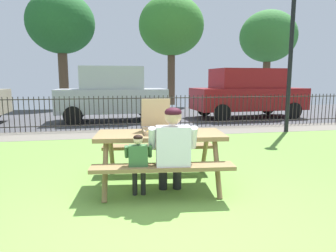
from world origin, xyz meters
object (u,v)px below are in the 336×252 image
Objects in this scene: adult_at_table at (172,148)px; child_at_table at (138,160)px; far_tree_center at (171,26)px; far_tree_midleft at (61,24)px; parked_car_left at (112,94)px; far_tree_midright at (268,37)px; pizza_box_open at (157,126)px; lamp_post_walkway at (292,35)px; picnic_table_foreground at (160,145)px; parked_car_center at (247,92)px.

adult_at_table reaches higher than child_at_table.
child_at_table is 15.22m from far_tree_center.
parked_car_left is at bearing -68.61° from far_tree_midleft.
child_at_table is 17.52m from far_tree_midright.
parked_car_left is at bearing 95.21° from adult_at_table.
pizza_box_open is 16.81m from far_tree_midright.
far_tree_center is at bearing 180.00° from far_tree_midright.
far_tree_midleft reaches higher than lamp_post_walkway.
far_tree_midleft is (-3.24, 13.79, 3.93)m from picnic_table_foreground.
pizza_box_open reaches higher than adult_at_table.
picnic_table_foreground is 0.31× the size of far_tree_center.
lamp_post_walkway is at bearing -81.78° from far_tree_center.
far_tree_midright is (4.73, 10.01, 1.39)m from lamp_post_walkway.
lamp_post_walkway is at bearing 40.03° from pizza_box_open.
adult_at_table is 7.67m from parked_car_left.
parked_car_left reaches higher than adult_at_table.
lamp_post_walkway reaches higher than parked_car_center.
picnic_table_foreground is 16.91m from far_tree_midright.
far_tree_midleft is 12.36m from far_tree_midright.
far_tree_center is (6.18, 0.00, 0.07)m from far_tree_midleft.
child_at_table is 6.77m from lamp_post_walkway.
child_at_table is 0.19× the size of lamp_post_walkway.
far_tree_midleft reaches higher than far_tree_midright.
adult_at_table is at bearing -81.80° from picnic_table_foreground.
child_at_table is at bearing -78.61° from far_tree_midleft.
child_at_table is 0.22× the size of parked_car_left.
pizza_box_open is 0.08× the size of far_tree_midleft.
parked_car_center is (5.06, 7.61, 0.49)m from child_at_table.
picnic_table_foreground is at bearing -139.21° from lamp_post_walkway.
far_tree_midright is (12.35, 0.00, -0.39)m from far_tree_midleft.
lamp_post_walkway is 1.16× the size of parked_car_left.
parked_car_center is (4.63, 7.63, 0.35)m from adult_at_table.
adult_at_table is 15.18m from far_tree_midleft.
child_at_table is at bearing -126.02° from picnic_table_foreground.
far_tree_center is at bearing 77.96° from picnic_table_foreground.
lamp_post_walkway is 0.79× the size of far_tree_midright.
far_tree_midright reaches higher than pizza_box_open.
pizza_box_open is 14.52m from far_tree_center.
parked_car_left is at bearing -145.56° from far_tree_midright.
far_tree_midleft reaches higher than parked_car_left.
parked_car_center is 0.71× the size of far_tree_center.
lamp_post_walkway is at bearing -33.62° from parked_car_left.
far_tree_center is at bearing 0.00° from far_tree_midleft.
far_tree_midright is at bearing 56.55° from parked_car_center.
lamp_post_walkway is (4.75, 4.28, 2.23)m from child_at_table.
lamp_post_walkway reaches higher than picnic_table_foreground.
picnic_table_foreground is 0.52m from adult_at_table.
parked_car_center is 0.78× the size of far_tree_midright.
parked_car_left is at bearing 94.82° from pizza_box_open.
lamp_post_walkway is at bearing 40.79° from picnic_table_foreground.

